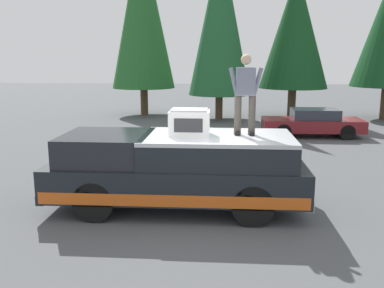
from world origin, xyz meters
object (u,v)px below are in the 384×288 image
(compressor_unit, at_px, (189,122))
(person_on_truck_bed, at_px, (245,92))
(parked_car_maroon, at_px, (313,123))
(pickup_truck, at_px, (177,170))

(compressor_unit, relative_size, person_on_truck_bed, 0.50)
(person_on_truck_bed, distance_m, parked_car_maroon, 9.69)
(pickup_truck, height_order, compressor_unit, compressor_unit)
(pickup_truck, relative_size, parked_car_maroon, 1.35)
(compressor_unit, height_order, parked_car_maroon, compressor_unit)
(compressor_unit, distance_m, parked_car_maroon, 10.18)
(pickup_truck, xyz_separation_m, compressor_unit, (-0.01, -0.28, 1.05))
(person_on_truck_bed, height_order, parked_car_maroon, person_on_truck_bed)
(parked_car_maroon, bearing_deg, pickup_truck, 152.02)
(compressor_unit, relative_size, parked_car_maroon, 0.20)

